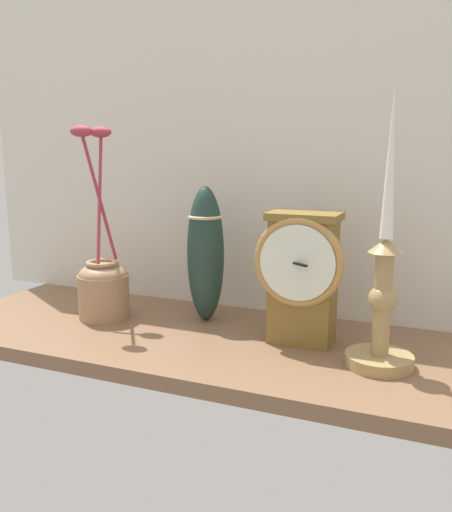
% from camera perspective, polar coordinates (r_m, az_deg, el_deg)
% --- Properties ---
extents(ground_plane, '(1.00, 0.36, 0.02)m').
position_cam_1_polar(ground_plane, '(0.94, -2.00, -8.97)').
color(ground_plane, brown).
extents(back_wall, '(1.20, 0.02, 0.65)m').
position_cam_1_polar(back_wall, '(1.05, 2.21, 11.92)').
color(back_wall, silver).
rests_on(back_wall, ground_plane).
extents(mantel_clock, '(0.14, 0.09, 0.21)m').
position_cam_1_polar(mantel_clock, '(0.88, 7.99, -1.97)').
color(mantel_clock, brown).
rests_on(mantel_clock, ground_plane).
extents(candlestick_tall_left, '(0.10, 0.10, 0.40)m').
position_cam_1_polar(candlestick_tall_left, '(0.81, 16.13, -4.13)').
color(candlestick_tall_left, '#A28553').
rests_on(candlestick_tall_left, ground_plane).
extents(brass_vase_jar, '(0.09, 0.10, 0.35)m').
position_cam_1_polar(brass_vase_jar, '(1.03, -12.79, -2.59)').
color(brass_vase_jar, '#A17B59').
rests_on(brass_vase_jar, ground_plane).
extents(tall_ceramic_vase, '(0.07, 0.07, 0.25)m').
position_cam_1_polar(tall_ceramic_vase, '(0.98, -2.16, 0.23)').
color(tall_ceramic_vase, '#203831').
rests_on(tall_ceramic_vase, ground_plane).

